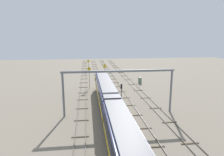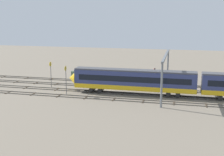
{
  "view_description": "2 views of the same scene",
  "coord_description": "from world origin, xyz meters",
  "px_view_note": "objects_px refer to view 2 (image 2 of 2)",
  "views": [
    {
      "loc": [
        -44.68,
        5.84,
        13.49
      ],
      "look_at": [
        3.51,
        -0.24,
        3.42
      ],
      "focal_mm": 31.83,
      "sensor_mm": 36.0,
      "label": 1
    },
    {
      "loc": [
        -14.96,
        59.65,
        15.47
      ],
      "look_at": [
        -0.56,
        -0.71,
        2.42
      ],
      "focal_mm": 48.11,
      "sensor_mm": 36.0,
      "label": 2
    }
  ],
  "objects_px": {
    "overhead_gantry": "(166,64)",
    "speed_sign_near_foreground": "(51,71)",
    "speed_sign_mid_trackside": "(66,76)",
    "relay_cabinet": "(74,75)",
    "signal_light_trackside_approach": "(155,77)"
  },
  "relations": [
    {
      "from": "overhead_gantry",
      "to": "speed_sign_near_foreground",
      "type": "xyz_separation_m",
      "value": [
        24.42,
        0.26,
        -2.44
      ]
    },
    {
      "from": "speed_sign_near_foreground",
      "to": "relay_cabinet",
      "type": "relative_size",
      "value": 3.21
    },
    {
      "from": "speed_sign_near_foreground",
      "to": "signal_light_trackside_approach",
      "type": "distance_m",
      "value": 22.31
    },
    {
      "from": "speed_sign_near_foreground",
      "to": "speed_sign_mid_trackside",
      "type": "distance_m",
      "value": 7.11
    },
    {
      "from": "speed_sign_near_foreground",
      "to": "speed_sign_mid_trackside",
      "type": "xyz_separation_m",
      "value": [
        -5.37,
        4.66,
        0.01
      ]
    },
    {
      "from": "speed_sign_mid_trackside",
      "to": "overhead_gantry",
      "type": "bearing_deg",
      "value": -165.52
    },
    {
      "from": "speed_sign_mid_trackside",
      "to": "relay_cabinet",
      "type": "distance_m",
      "value": 15.74
    },
    {
      "from": "relay_cabinet",
      "to": "signal_light_trackside_approach",
      "type": "bearing_deg",
      "value": 156.15
    },
    {
      "from": "speed_sign_near_foreground",
      "to": "speed_sign_mid_trackside",
      "type": "height_order",
      "value": "speed_sign_mid_trackside"
    },
    {
      "from": "speed_sign_near_foreground",
      "to": "relay_cabinet",
      "type": "xyz_separation_m",
      "value": [
        -1.39,
        -10.3,
        -2.79
      ]
    },
    {
      "from": "relay_cabinet",
      "to": "speed_sign_near_foreground",
      "type": "bearing_deg",
      "value": 82.32
    },
    {
      "from": "speed_sign_mid_trackside",
      "to": "signal_light_trackside_approach",
      "type": "distance_m",
      "value": 17.86
    },
    {
      "from": "speed_sign_near_foreground",
      "to": "signal_light_trackside_approach",
      "type": "bearing_deg",
      "value": -177.25
    },
    {
      "from": "speed_sign_near_foreground",
      "to": "speed_sign_mid_trackside",
      "type": "relative_size",
      "value": 0.99
    },
    {
      "from": "speed_sign_near_foreground",
      "to": "overhead_gantry",
      "type": "bearing_deg",
      "value": -179.39
    }
  ]
}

